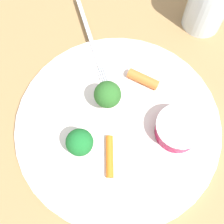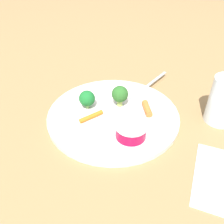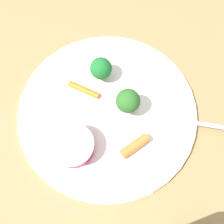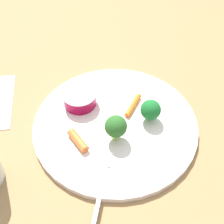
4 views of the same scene
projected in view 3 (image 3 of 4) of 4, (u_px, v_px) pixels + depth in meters
The scene contains 8 objects.
ground_plane at pixel (107, 112), 0.43m from camera, with size 2.40×2.40×0.00m, color olive.
plate at pixel (107, 110), 0.43m from camera, with size 0.31×0.31×0.01m, color silver.
sauce_cup at pixel (73, 146), 0.38m from camera, with size 0.07×0.07×0.03m.
broccoli_floret_0 at pixel (101, 68), 0.42m from camera, with size 0.04×0.04×0.05m.
broccoli_floret_1 at pixel (128, 101), 0.39m from camera, with size 0.04×0.04×0.05m.
carrot_stick_0 at pixel (84, 90), 0.43m from camera, with size 0.01×0.01×0.06m, color orange.
carrot_stick_1 at pixel (135, 146), 0.39m from camera, with size 0.02×0.02×0.05m, color orange.
fork at pixel (200, 124), 0.41m from camera, with size 0.12×0.15×0.00m.
Camera 3 is at (0.15, -0.06, 0.40)m, focal length 39.20 mm.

